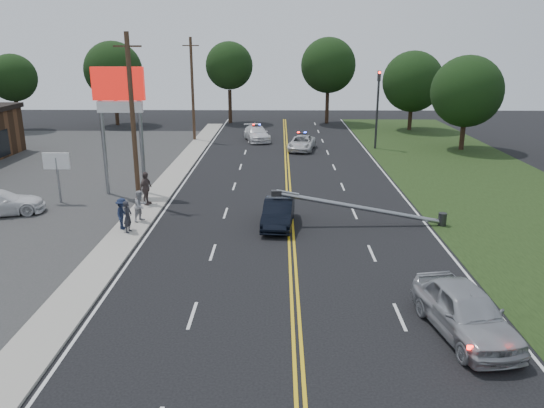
{
  "coord_description": "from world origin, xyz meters",
  "views": [
    {
      "loc": [
        -0.6,
        -18.93,
        9.28
      ],
      "look_at": [
        -0.97,
        6.23,
        1.7
      ],
      "focal_mm": 35.0,
      "sensor_mm": 36.0,
      "label": 1
    }
  ],
  "objects_px": {
    "pylon_sign": "(119,100)",
    "emergency_b": "(257,134)",
    "crashed_sedan": "(278,213)",
    "traffic_signal": "(378,103)",
    "emergency_a": "(302,143)",
    "bystander_b": "(140,206)",
    "bystander_c": "(122,214)",
    "fallen_streetlight": "(369,209)",
    "bystander_a": "(128,217)",
    "small_sign": "(57,165)",
    "utility_pole_far": "(193,89)",
    "utility_pole_mid": "(133,120)",
    "bystander_d": "(146,188)",
    "waiting_sedan": "(465,311)"
  },
  "relations": [
    {
      "from": "utility_pole_far",
      "to": "bystander_c",
      "type": "distance_m",
      "value": 27.41
    },
    {
      "from": "pylon_sign",
      "to": "utility_pole_far",
      "type": "xyz_separation_m",
      "value": [
        1.3,
        20.0,
        -0.91
      ]
    },
    {
      "from": "traffic_signal",
      "to": "utility_pole_far",
      "type": "relative_size",
      "value": 0.7
    },
    {
      "from": "pylon_sign",
      "to": "fallen_streetlight",
      "type": "relative_size",
      "value": 0.85
    },
    {
      "from": "utility_pole_far",
      "to": "bystander_c",
      "type": "xyz_separation_m",
      "value": [
        0.5,
        -27.09,
        -4.14
      ]
    },
    {
      "from": "waiting_sedan",
      "to": "utility_pole_far",
      "type": "bearing_deg",
      "value": 101.54
    },
    {
      "from": "small_sign",
      "to": "fallen_streetlight",
      "type": "xyz_separation_m",
      "value": [
        18.19,
        -4.0,
        -1.41
      ]
    },
    {
      "from": "utility_pole_far",
      "to": "bystander_d",
      "type": "height_order",
      "value": "utility_pole_far"
    },
    {
      "from": "utility_pole_mid",
      "to": "crashed_sedan",
      "type": "xyz_separation_m",
      "value": [
        8.54,
        -4.15,
        -4.37
      ]
    },
    {
      "from": "crashed_sedan",
      "to": "utility_pole_far",
      "type": "bearing_deg",
      "value": 112.65
    },
    {
      "from": "bystander_b",
      "to": "bystander_c",
      "type": "height_order",
      "value": "bystander_b"
    },
    {
      "from": "waiting_sedan",
      "to": "small_sign",
      "type": "bearing_deg",
      "value": 132.16
    },
    {
      "from": "fallen_streetlight",
      "to": "utility_pole_mid",
      "type": "xyz_separation_m",
      "value": [
        -13.39,
        4.0,
        4.17
      ]
    },
    {
      "from": "small_sign",
      "to": "bystander_a",
      "type": "xyz_separation_m",
      "value": [
        5.72,
        -5.58,
        -1.4
      ]
    },
    {
      "from": "small_sign",
      "to": "emergency_b",
      "type": "distance_m",
      "value": 24.62
    },
    {
      "from": "small_sign",
      "to": "crashed_sedan",
      "type": "distance_m",
      "value": 14.06
    },
    {
      "from": "pylon_sign",
      "to": "emergency_a",
      "type": "distance_m",
      "value": 19.95
    },
    {
      "from": "fallen_streetlight",
      "to": "bystander_a",
      "type": "bearing_deg",
      "value": -172.78
    },
    {
      "from": "fallen_streetlight",
      "to": "bystander_b",
      "type": "xyz_separation_m",
      "value": [
        -12.28,
        0.22,
        0.05
      ]
    },
    {
      "from": "crashed_sedan",
      "to": "emergency_b",
      "type": "xyz_separation_m",
      "value": [
        -2.26,
        26.07,
        0.02
      ]
    },
    {
      "from": "fallen_streetlight",
      "to": "crashed_sedan",
      "type": "relative_size",
      "value": 2.16
    },
    {
      "from": "utility_pole_far",
      "to": "emergency_b",
      "type": "bearing_deg",
      "value": -0.68
    },
    {
      "from": "fallen_streetlight",
      "to": "utility_pole_mid",
      "type": "bearing_deg",
      "value": 163.36
    },
    {
      "from": "fallen_streetlight",
      "to": "utility_pole_far",
      "type": "distance_m",
      "value": 29.54
    },
    {
      "from": "crashed_sedan",
      "to": "bystander_d",
      "type": "xyz_separation_m",
      "value": [
        -7.88,
        3.44,
        0.4
      ]
    },
    {
      "from": "fallen_streetlight",
      "to": "utility_pole_far",
      "type": "bearing_deg",
      "value": 117.24
    },
    {
      "from": "traffic_signal",
      "to": "bystander_b",
      "type": "relative_size",
      "value": 4.15
    },
    {
      "from": "crashed_sedan",
      "to": "bystander_a",
      "type": "bearing_deg",
      "value": -164.78
    },
    {
      "from": "small_sign",
      "to": "utility_pole_mid",
      "type": "distance_m",
      "value": 5.53
    },
    {
      "from": "bystander_b",
      "to": "utility_pole_far",
      "type": "bearing_deg",
      "value": 31.63
    },
    {
      "from": "small_sign",
      "to": "utility_pole_mid",
      "type": "height_order",
      "value": "utility_pole_mid"
    },
    {
      "from": "emergency_a",
      "to": "bystander_a",
      "type": "relative_size",
      "value": 2.83
    },
    {
      "from": "pylon_sign",
      "to": "emergency_a",
      "type": "relative_size",
      "value": 1.73
    },
    {
      "from": "emergency_a",
      "to": "small_sign",
      "type": "bearing_deg",
      "value": -121.56
    },
    {
      "from": "bystander_a",
      "to": "small_sign",
      "type": "bearing_deg",
      "value": 54.91
    },
    {
      "from": "pylon_sign",
      "to": "bystander_b",
      "type": "xyz_separation_m",
      "value": [
        2.4,
        -5.78,
        -5.03
      ]
    },
    {
      "from": "traffic_signal",
      "to": "emergency_a",
      "type": "bearing_deg",
      "value": -172.46
    },
    {
      "from": "small_sign",
      "to": "utility_pole_far",
      "type": "distance_m",
      "value": 22.68
    },
    {
      "from": "fallen_streetlight",
      "to": "bystander_a",
      "type": "distance_m",
      "value": 12.57
    },
    {
      "from": "utility_pole_far",
      "to": "fallen_streetlight",
      "type": "bearing_deg",
      "value": -62.76
    },
    {
      "from": "waiting_sedan",
      "to": "bystander_b",
      "type": "xyz_separation_m",
      "value": [
        -13.65,
        11.34,
        0.13
      ]
    },
    {
      "from": "pylon_sign",
      "to": "emergency_b",
      "type": "relative_size",
      "value": 1.58
    },
    {
      "from": "emergency_b",
      "to": "bystander_d",
      "type": "bearing_deg",
      "value": -117.33
    },
    {
      "from": "utility_pole_mid",
      "to": "bystander_a",
      "type": "distance_m",
      "value": 7.01
    },
    {
      "from": "emergency_a",
      "to": "bystander_c",
      "type": "height_order",
      "value": "bystander_c"
    },
    {
      "from": "crashed_sedan",
      "to": "utility_pole_mid",
      "type": "bearing_deg",
      "value": 158.67
    },
    {
      "from": "fallen_streetlight",
      "to": "traffic_signal",
      "type": "bearing_deg",
      "value": 79.41
    },
    {
      "from": "crashed_sedan",
      "to": "waiting_sedan",
      "type": "relative_size",
      "value": 0.87
    },
    {
      "from": "utility_pole_mid",
      "to": "waiting_sedan",
      "type": "bearing_deg",
      "value": -45.69
    },
    {
      "from": "crashed_sedan",
      "to": "emergency_b",
      "type": "height_order",
      "value": "emergency_b"
    }
  ]
}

